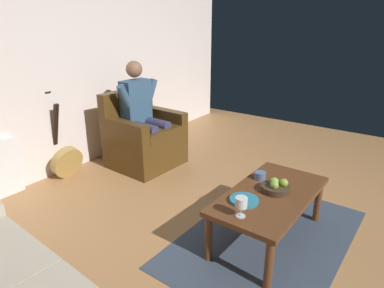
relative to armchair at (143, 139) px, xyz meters
name	(u,v)px	position (x,y,z in m)	size (l,w,h in m)	color
ground_plane	(288,230)	(0.34, 2.01, -0.33)	(6.45, 6.45, 0.00)	#A97748
wall_back	(76,51)	(0.34, -0.68, 1.06)	(5.78, 0.06, 2.77)	silver
rug	(266,237)	(0.55, 1.91, -0.32)	(1.83, 1.19, 0.01)	#364151
armchair	(143,139)	(0.00, 0.00, 0.00)	(0.82, 0.75, 0.91)	#4C3213
person_seated	(143,112)	(0.00, 0.02, 0.35)	(0.63, 0.58, 1.28)	#33526F
coffee_table	(270,199)	(0.55, 1.91, 0.04)	(1.14, 0.61, 0.43)	brown
guitar	(66,159)	(0.79, -0.48, -0.11)	(0.37, 0.34, 0.99)	#AB8845
wine_glass_near	(241,204)	(1.00, 1.87, 0.20)	(0.09, 0.09, 0.15)	silver
fruit_bowl	(276,187)	(0.50, 1.93, 0.13)	(0.23, 0.23, 0.11)	#3A2C1E
decorative_dish	(244,200)	(0.80, 1.80, 0.11)	(0.22, 0.22, 0.02)	teal
candle_jar	(260,176)	(0.37, 1.73, 0.13)	(0.10, 0.10, 0.07)	slate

